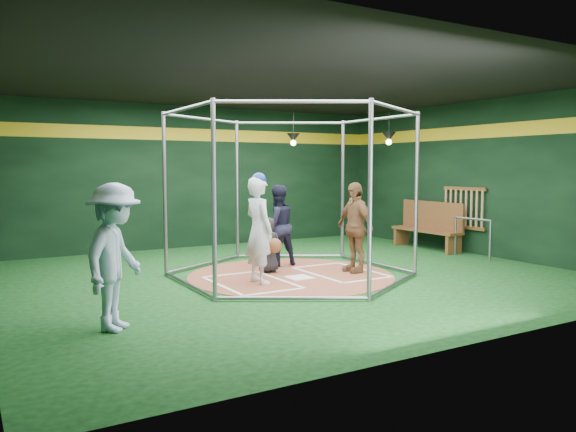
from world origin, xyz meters
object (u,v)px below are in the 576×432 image
visitor_leopard (355,227)px  dugout_bench (429,225)px  batter_figure (259,229)px  umpire (277,225)px

visitor_leopard → dugout_bench: (3.41, 1.53, -0.27)m
dugout_bench → batter_figure: bearing=-164.3°
batter_figure → umpire: bearing=50.4°
visitor_leopard → umpire: size_ratio=1.04×
batter_figure → dugout_bench: (5.47, 1.54, -0.36)m
visitor_leopard → dugout_bench: visitor_leopard is taller
umpire → visitor_leopard: bearing=128.1°
dugout_bench → umpire: bearing=-177.4°
umpire → batter_figure: bearing=53.1°
umpire → dugout_bench: (4.36, 0.20, -0.23)m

